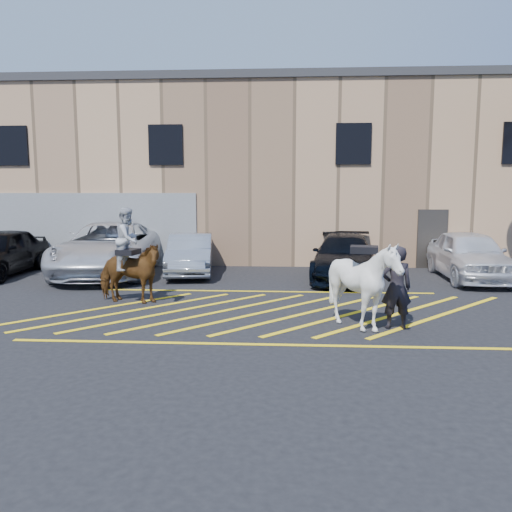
# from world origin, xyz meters

# --- Properties ---
(ground) EXTENTS (90.00, 90.00, 0.00)m
(ground) POSITION_xyz_m (0.00, 0.00, 0.00)
(ground) COLOR black
(ground) RESTS_ON ground
(car_white_pickup) EXTENTS (3.63, 6.74, 1.80)m
(car_white_pickup) POSITION_xyz_m (-5.56, 4.96, 0.90)
(car_white_pickup) COLOR silver
(car_white_pickup) RESTS_ON ground
(car_silver_sedan) EXTENTS (2.01, 4.37, 1.39)m
(car_silver_sedan) POSITION_xyz_m (-2.78, 5.15, 0.69)
(car_silver_sedan) COLOR #979CA4
(car_silver_sedan) RESTS_ON ground
(car_blue_suv) EXTENTS (2.65, 5.18, 1.44)m
(car_blue_suv) POSITION_xyz_m (2.48, 4.52, 0.72)
(car_blue_suv) COLOR black
(car_blue_suv) RESTS_ON ground
(car_white_suv) EXTENTS (2.08, 4.79, 1.61)m
(car_white_suv) POSITION_xyz_m (6.55, 4.63, 0.80)
(car_white_suv) COLOR white
(car_white_suv) RESTS_ON ground
(handler) EXTENTS (0.67, 0.46, 1.76)m
(handler) POSITION_xyz_m (2.86, -1.50, 0.88)
(handler) COLOR black
(handler) RESTS_ON ground
(warehouse) EXTENTS (32.42, 10.20, 7.30)m
(warehouse) POSITION_xyz_m (-0.01, 11.99, 3.65)
(warehouse) COLOR tan
(warehouse) RESTS_ON ground
(hatching_zone) EXTENTS (12.60, 5.12, 0.01)m
(hatching_zone) POSITION_xyz_m (-0.00, -0.30, 0.01)
(hatching_zone) COLOR yellow
(hatching_zone) RESTS_ON ground
(mounted_bay) EXTENTS (1.99, 1.16, 2.47)m
(mounted_bay) POSITION_xyz_m (-3.49, 0.52, 1.00)
(mounted_bay) COLOR brown
(mounted_bay) RESTS_ON ground
(saddled_white) EXTENTS (1.80, 1.96, 1.90)m
(saddled_white) POSITION_xyz_m (2.16, -1.61, 0.96)
(saddled_white) COLOR white
(saddled_white) RESTS_ON ground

